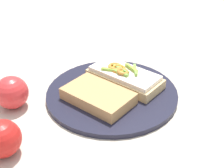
% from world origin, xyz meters
% --- Properties ---
extents(ground_plane, '(2.00, 2.00, 0.00)m').
position_xyz_m(ground_plane, '(0.00, 0.00, 0.00)').
color(ground_plane, '#BAAE9D').
rests_on(ground_plane, ground).
extents(plate, '(0.30, 0.30, 0.01)m').
position_xyz_m(plate, '(0.00, 0.00, 0.01)').
color(plate, black).
rests_on(plate, ground_plane).
extents(sandwich, '(0.15, 0.19, 0.04)m').
position_xyz_m(sandwich, '(0.04, 0.02, 0.03)').
color(sandwich, tan).
rests_on(sandwich, plate).
extents(bread_slice_side, '(0.15, 0.17, 0.03)m').
position_xyz_m(bread_slice_side, '(-0.04, -0.02, 0.02)').
color(bread_slice_side, tan).
rests_on(bread_slice_side, plate).
extents(apple_0, '(0.07, 0.07, 0.07)m').
position_xyz_m(apple_0, '(-0.25, -0.09, 0.03)').
color(apple_0, red).
rests_on(apple_0, ground_plane).
extents(apple_1, '(0.10, 0.10, 0.07)m').
position_xyz_m(apple_1, '(-0.21, 0.05, 0.04)').
color(apple_1, red).
rests_on(apple_1, ground_plane).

